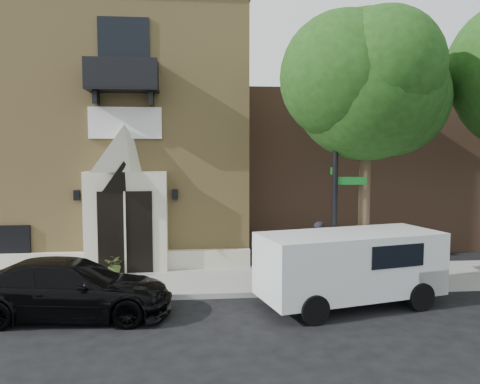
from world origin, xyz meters
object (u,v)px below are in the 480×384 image
object	(u,v)px
cargo_van	(356,265)
dumpster	(401,265)
street_sign	(336,183)
pedestrian_near	(318,252)
fire_hydrant	(374,269)
black_sedan	(71,288)

from	to	relation	value
cargo_van	dumpster	size ratio (longest dim) A/B	2.83
street_sign	dumpster	bearing A→B (deg)	13.96
dumpster	pedestrian_near	size ratio (longest dim) A/B	0.97
cargo_van	pedestrian_near	distance (m)	1.70
cargo_van	street_sign	distance (m)	2.31
cargo_van	fire_hydrant	world-z (taller)	cargo_van
fire_hydrant	dumpster	bearing A→B (deg)	-12.42
fire_hydrant	street_sign	bearing A→B (deg)	-165.26
black_sedan	fire_hydrant	bearing A→B (deg)	-75.41
fire_hydrant	pedestrian_near	world-z (taller)	pedestrian_near
cargo_van	street_sign	xyz separation A→B (m)	(-0.24, 1.08, 2.03)
street_sign	dumpster	size ratio (longest dim) A/B	3.33
street_sign	dumpster	xyz separation A→B (m)	(2.02, 0.18, -2.39)
black_sedan	street_sign	bearing A→B (deg)	-76.11
dumpster	pedestrian_near	bearing A→B (deg)	166.57
street_sign	dumpster	world-z (taller)	street_sign
fire_hydrant	dumpster	size ratio (longest dim) A/B	0.49
black_sedan	dumpster	xyz separation A→B (m)	(8.89, 1.44, 0.01)
black_sedan	dumpster	distance (m)	9.01
street_sign	fire_hydrant	bearing A→B (deg)	23.72
black_sedan	street_sign	size ratio (longest dim) A/B	0.82
black_sedan	fire_hydrant	world-z (taller)	black_sedan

